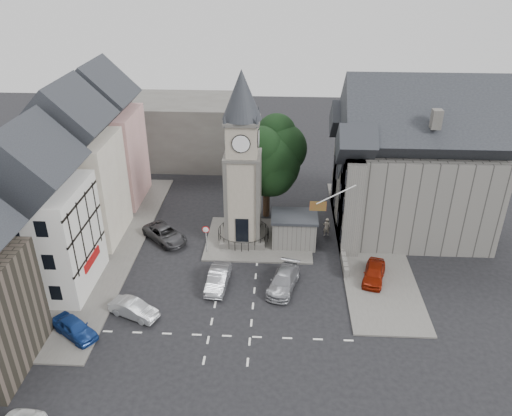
# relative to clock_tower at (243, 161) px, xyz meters

# --- Properties ---
(ground) EXTENTS (120.00, 120.00, 0.00)m
(ground) POSITION_rel_clock_tower_xyz_m (0.00, -7.99, -8.12)
(ground) COLOR black
(ground) RESTS_ON ground
(pavement_west) EXTENTS (6.00, 30.00, 0.14)m
(pavement_west) POSITION_rel_clock_tower_xyz_m (-12.50, -1.99, -8.05)
(pavement_west) COLOR #595651
(pavement_west) RESTS_ON ground
(pavement_east) EXTENTS (6.00, 26.00, 0.14)m
(pavement_east) POSITION_rel_clock_tower_xyz_m (12.00, 0.01, -8.05)
(pavement_east) COLOR #595651
(pavement_east) RESTS_ON ground
(central_island) EXTENTS (10.00, 8.00, 0.16)m
(central_island) POSITION_rel_clock_tower_xyz_m (1.50, 0.01, -8.04)
(central_island) COLOR #595651
(central_island) RESTS_ON ground
(road_markings) EXTENTS (20.00, 8.00, 0.01)m
(road_markings) POSITION_rel_clock_tower_xyz_m (0.00, -13.49, -8.12)
(road_markings) COLOR silver
(road_markings) RESTS_ON ground
(clock_tower) EXTENTS (4.86, 4.86, 16.25)m
(clock_tower) POSITION_rel_clock_tower_xyz_m (0.00, 0.00, 0.00)
(clock_tower) COLOR #4C4944
(clock_tower) RESTS_ON ground
(stone_shelter) EXTENTS (4.30, 3.30, 3.08)m
(stone_shelter) POSITION_rel_clock_tower_xyz_m (4.80, -0.49, -6.57)
(stone_shelter) COLOR slate
(stone_shelter) RESTS_ON ground
(town_tree) EXTENTS (7.20, 7.20, 10.80)m
(town_tree) POSITION_rel_clock_tower_xyz_m (2.00, 5.01, -1.15)
(town_tree) COLOR black
(town_tree) RESTS_ON ground
(warning_sign_post) EXTENTS (0.70, 0.19, 2.85)m
(warning_sign_post) POSITION_rel_clock_tower_xyz_m (-3.20, -2.56, -6.09)
(warning_sign_post) COLOR black
(warning_sign_post) RESTS_ON ground
(terrace_pink) EXTENTS (8.10, 7.60, 12.80)m
(terrace_pink) POSITION_rel_clock_tower_xyz_m (-15.50, 8.01, -1.54)
(terrace_pink) COLOR tan
(terrace_pink) RESTS_ON ground
(terrace_cream) EXTENTS (8.10, 7.60, 12.80)m
(terrace_cream) POSITION_rel_clock_tower_xyz_m (-15.50, 0.01, -1.54)
(terrace_cream) COLOR beige
(terrace_cream) RESTS_ON ground
(terrace_tudor) EXTENTS (8.10, 7.60, 12.00)m
(terrace_tudor) POSITION_rel_clock_tower_xyz_m (-15.50, -7.99, -1.93)
(terrace_tudor) COLOR silver
(terrace_tudor) RESTS_ON ground
(backdrop_west) EXTENTS (20.00, 10.00, 8.00)m
(backdrop_west) POSITION_rel_clock_tower_xyz_m (-12.00, 20.01, -4.12)
(backdrop_west) COLOR #4C4944
(backdrop_west) RESTS_ON ground
(east_building) EXTENTS (14.40, 11.40, 12.60)m
(east_building) POSITION_rel_clock_tower_xyz_m (15.59, 3.01, -1.86)
(east_building) COLOR slate
(east_building) RESTS_ON ground
(east_boundary_wall) EXTENTS (0.40, 16.00, 0.90)m
(east_boundary_wall) POSITION_rel_clock_tower_xyz_m (9.20, 2.01, -7.67)
(east_boundary_wall) COLOR slate
(east_boundary_wall) RESTS_ON ground
(flagpole) EXTENTS (3.68, 0.10, 2.74)m
(flagpole) POSITION_rel_clock_tower_xyz_m (8.00, -3.99, -1.12)
(flagpole) COLOR white
(flagpole) RESTS_ON ground
(car_west_blue) EXTENTS (4.16, 3.58, 1.35)m
(car_west_blue) POSITION_rel_clock_tower_xyz_m (-11.16, -13.99, -7.44)
(car_west_blue) COLOR navy
(car_west_blue) RESTS_ON ground
(car_west_silver) EXTENTS (4.16, 2.78, 1.30)m
(car_west_silver) POSITION_rel_clock_tower_xyz_m (-7.50, -11.64, -7.47)
(car_west_silver) COLOR #B2B6BB
(car_west_silver) RESTS_ON ground
(car_west_grey) EXTENTS (5.25, 5.19, 1.40)m
(car_west_grey) POSITION_rel_clock_tower_xyz_m (-7.50, -0.57, -7.42)
(car_west_grey) COLOR #333336
(car_west_grey) RESTS_ON ground
(car_island_silver) EXTENTS (1.88, 4.50, 1.45)m
(car_island_silver) POSITION_rel_clock_tower_xyz_m (-1.54, -7.49, -7.40)
(car_island_silver) COLOR gray
(car_island_silver) RESTS_ON ground
(car_island_east) EXTENTS (3.16, 5.22, 1.41)m
(car_island_east) POSITION_rel_clock_tower_xyz_m (3.88, -7.49, -7.41)
(car_island_east) COLOR gray
(car_island_east) RESTS_ON ground
(car_east_red) EXTENTS (2.71, 4.42, 1.41)m
(car_east_red) POSITION_rel_clock_tower_xyz_m (11.50, -5.95, -7.42)
(car_east_red) COLOR maroon
(car_east_red) RESTS_ON ground
(pedestrian) EXTENTS (0.76, 0.57, 1.90)m
(pedestrian) POSITION_rel_clock_tower_xyz_m (8.00, 1.20, -7.17)
(pedestrian) COLOR beige
(pedestrian) RESTS_ON ground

